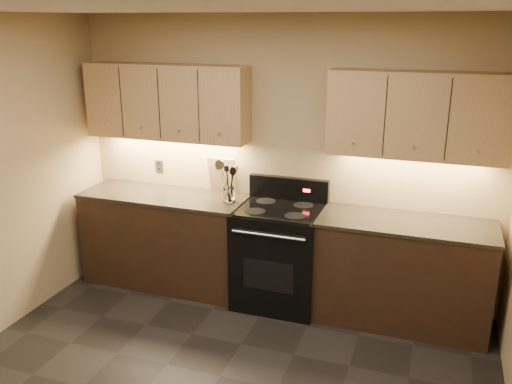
% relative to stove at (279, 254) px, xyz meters
% --- Properties ---
extents(ceiling, '(4.00, 4.00, 0.00)m').
position_rel_stove_xyz_m(ceiling, '(-0.08, -1.68, 2.12)').
color(ceiling, silver).
rests_on(ceiling, wall_back).
extents(wall_back, '(4.00, 0.04, 2.60)m').
position_rel_stove_xyz_m(wall_back, '(-0.08, 0.32, 0.82)').
color(wall_back, tan).
rests_on(wall_back, ground).
extents(counter_left, '(1.62, 0.62, 0.93)m').
position_rel_stove_xyz_m(counter_left, '(-1.18, 0.02, -0.01)').
color(counter_left, black).
rests_on(counter_left, ground).
extents(counter_right, '(1.46, 0.62, 0.93)m').
position_rel_stove_xyz_m(counter_right, '(1.10, 0.02, -0.01)').
color(counter_right, black).
rests_on(counter_right, ground).
extents(stove, '(0.76, 0.68, 1.14)m').
position_rel_stove_xyz_m(stove, '(0.00, 0.00, 0.00)').
color(stove, black).
rests_on(stove, ground).
extents(upper_cab_left, '(1.60, 0.30, 0.70)m').
position_rel_stove_xyz_m(upper_cab_left, '(-1.18, 0.17, 1.32)').
color(upper_cab_left, tan).
rests_on(upper_cab_left, wall_back).
extents(upper_cab_right, '(1.44, 0.30, 0.70)m').
position_rel_stove_xyz_m(upper_cab_right, '(1.10, 0.17, 1.32)').
color(upper_cab_right, tan).
rests_on(upper_cab_right, wall_back).
extents(outlet_plate, '(0.08, 0.01, 0.12)m').
position_rel_stove_xyz_m(outlet_plate, '(-1.38, 0.31, 0.64)').
color(outlet_plate, '#B2B5BA').
rests_on(outlet_plate, wall_back).
extents(utensil_crock, '(0.13, 0.13, 0.14)m').
position_rel_stove_xyz_m(utensil_crock, '(-0.50, 0.02, 0.51)').
color(utensil_crock, white).
rests_on(utensil_crock, counter_left).
extents(cutting_board, '(0.28, 0.10, 0.35)m').
position_rel_stove_xyz_m(cutting_board, '(-0.67, 0.27, 0.63)').
color(cutting_board, tan).
rests_on(cutting_board, counter_left).
extents(wooden_spoon, '(0.15, 0.14, 0.33)m').
position_rel_stove_xyz_m(wooden_spoon, '(-0.53, 0.02, 0.63)').
color(wooden_spoon, tan).
rests_on(wooden_spoon, utensil_crock).
extents(black_spoon, '(0.12, 0.12, 0.34)m').
position_rel_stove_xyz_m(black_spoon, '(-0.50, 0.04, 0.63)').
color(black_spoon, black).
rests_on(black_spoon, utensil_crock).
extents(black_turner, '(0.14, 0.13, 0.34)m').
position_rel_stove_xyz_m(black_turner, '(-0.49, 0.01, 0.63)').
color(black_turner, black).
rests_on(black_turner, utensil_crock).
extents(steel_spatula, '(0.24, 0.10, 0.38)m').
position_rel_stove_xyz_m(steel_spatula, '(-0.48, 0.03, 0.65)').
color(steel_spatula, silver).
rests_on(steel_spatula, utensil_crock).
extents(steel_skimmer, '(0.22, 0.09, 0.39)m').
position_rel_stove_xyz_m(steel_skimmer, '(-0.46, 0.01, 0.66)').
color(steel_skimmer, silver).
rests_on(steel_skimmer, utensil_crock).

